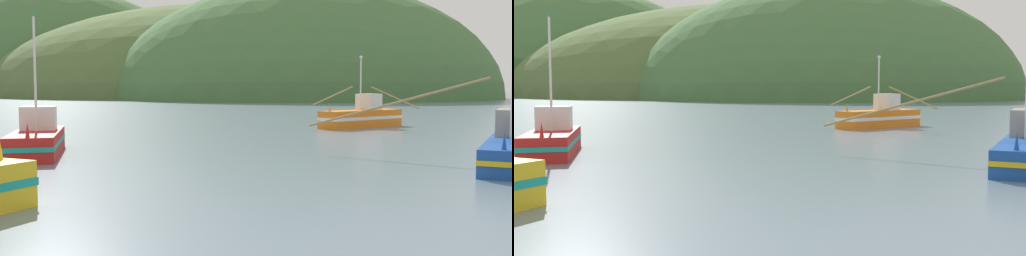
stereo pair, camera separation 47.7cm
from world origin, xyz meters
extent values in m
ellipsoid|color=#2D562D|center=(-52.20, 257.28, 0.00)|extent=(191.78, 153.42, 53.90)
ellipsoid|color=#47703D|center=(34.44, 157.26, 0.00)|extent=(106.64, 85.31, 62.70)
ellipsoid|color=#47703D|center=(-49.42, 233.60, 0.00)|extent=(117.86, 94.28, 83.08)
ellipsoid|color=#516B38|center=(17.65, 202.91, 0.00)|extent=(164.71, 131.77, 62.36)
cube|color=#19479E|center=(16.26, 24.24, 0.57)|extent=(7.81, 10.60, 1.14)
cube|color=gold|center=(16.26, 24.24, 0.63)|extent=(7.89, 10.71, 0.21)
cone|color=#19479E|center=(13.40, 19.84, 1.49)|extent=(0.28, 0.28, 0.70)
cylinder|color=#997F4C|center=(11.69, 27.22, 2.70)|extent=(7.66, 5.04, 2.64)
cube|color=red|center=(-6.45, 30.16, 0.61)|extent=(3.43, 8.43, 1.23)
cube|color=teal|center=(-6.45, 30.16, 0.67)|extent=(3.47, 8.51, 0.22)
cone|color=red|center=(-5.91, 26.43, 1.58)|extent=(0.23, 0.23, 0.70)
cube|color=silver|center=(-6.62, 31.34, 1.85)|extent=(1.98, 1.88, 1.26)
cylinder|color=silver|center=(-6.46, 30.23, 4.18)|extent=(0.12, 0.12, 5.91)
cube|color=teal|center=(-6.46, 30.23, 7.26)|extent=(0.08, 0.36, 0.20)
cube|color=orange|center=(16.28, 47.56, 0.74)|extent=(8.40, 6.43, 1.48)
cube|color=white|center=(16.28, 47.56, 0.82)|extent=(8.49, 6.50, 0.27)
cone|color=orange|center=(12.94, 45.41, 1.83)|extent=(0.28, 0.28, 0.70)
cube|color=silver|center=(17.10, 48.09, 2.18)|extent=(2.26, 2.29, 1.40)
cylinder|color=silver|center=(16.18, 47.50, 3.70)|extent=(0.12, 0.12, 4.44)
cube|color=white|center=(16.18, 47.50, 6.04)|extent=(0.32, 0.22, 0.20)
cylinder|color=#997F4C|center=(18.15, 44.66, 2.63)|extent=(2.72, 4.14, 1.82)
cylinder|color=#997F4C|center=(14.42, 50.47, 2.63)|extent=(2.72, 4.14, 1.82)
camera|label=1|loc=(1.34, -0.94, 3.61)|focal=40.66mm
camera|label=2|loc=(1.81, -1.00, 3.61)|focal=40.66mm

